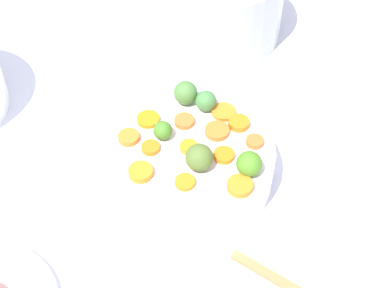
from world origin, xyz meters
name	(u,v)px	position (x,y,z in m)	size (l,w,h in m)	color
tabletop	(218,202)	(0.00, 0.00, 0.01)	(2.40, 2.40, 0.02)	silver
serving_bowl_carrots	(192,163)	(-0.02, -0.06, 0.06)	(0.26, 0.26, 0.07)	white
metal_pot	(217,2)	(-0.38, -0.20, 0.09)	(0.26, 0.26, 0.14)	#B6BCB8
carrot_slice_0	(189,147)	(-0.01, -0.06, 0.09)	(0.03, 0.03, 0.01)	orange
carrot_slice_1	(129,137)	(0.01, -0.15, 0.09)	(0.03, 0.03, 0.01)	orange
carrot_slice_2	(184,121)	(-0.06, -0.09, 0.09)	(0.03, 0.03, 0.01)	orange
carrot_slice_3	(239,123)	(-0.10, -0.02, 0.10)	(0.03, 0.03, 0.01)	orange
carrot_slice_4	(224,112)	(-0.11, -0.05, 0.09)	(0.04, 0.04, 0.01)	orange
carrot_slice_5	(224,155)	(-0.03, -0.01, 0.09)	(0.03, 0.03, 0.01)	orange
carrot_slice_6	(255,142)	(-0.07, 0.02, 0.09)	(0.03, 0.03, 0.01)	orange
carrot_slice_7	(185,182)	(0.05, -0.03, 0.09)	(0.03, 0.03, 0.01)	orange
carrot_slice_8	(240,186)	(0.02, 0.04, 0.10)	(0.04, 0.04, 0.01)	orange
carrot_slice_9	(141,172)	(0.06, -0.10, 0.10)	(0.04, 0.04, 0.01)	orange
carrot_slice_10	(148,119)	(-0.03, -0.15, 0.09)	(0.04, 0.04, 0.01)	orange
carrot_slice_11	(217,131)	(-0.06, -0.04, 0.09)	(0.04, 0.04, 0.01)	orange
carrot_slice_12	(150,148)	(0.02, -0.11, 0.09)	(0.03, 0.03, 0.01)	orange
brussels_sprout_0	(199,157)	(0.01, -0.03, 0.11)	(0.04, 0.04, 0.04)	#516D2D
brussels_sprout_1	(249,164)	(-0.02, 0.04, 0.11)	(0.04, 0.04, 0.04)	#4A8624
brussels_sprout_2	(186,93)	(-0.10, -0.12, 0.11)	(0.04, 0.04, 0.04)	#4A7C3A
brussels_sprout_3	(206,101)	(-0.10, -0.08, 0.11)	(0.03, 0.03, 0.03)	#448041
brussels_sprout_4	(163,130)	(-0.02, -0.11, 0.10)	(0.03, 0.03, 0.03)	#457E27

